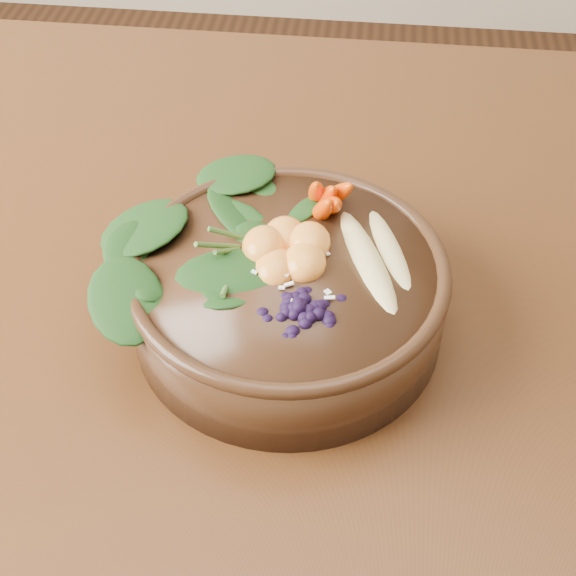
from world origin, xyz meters
name	(u,v)px	position (x,y,z in m)	size (l,w,h in m)	color
dining_table	(388,354)	(0.00, 0.00, 0.66)	(1.60, 0.90, 0.75)	#331C0C
stoneware_bowl	(288,297)	(-0.09, -0.06, 0.78)	(0.26, 0.26, 0.07)	#402513
kale_heap	(231,209)	(-0.14, -0.02, 0.84)	(0.17, 0.15, 0.04)	#1B4016
carrot_cluster	(331,173)	(-0.06, 0.02, 0.85)	(0.05, 0.05, 0.07)	#EC3B00
banana_halves	(380,243)	(-0.02, -0.03, 0.83)	(0.09, 0.15, 0.02)	#E0CC84
mandarin_cluster	(287,239)	(-0.09, -0.04, 0.83)	(0.07, 0.08, 0.03)	orange
blueberry_pile	(302,298)	(-0.08, -0.11, 0.84)	(0.12, 0.09, 0.04)	black
coconut_flakes	(293,278)	(-0.09, -0.07, 0.82)	(0.08, 0.06, 0.01)	white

